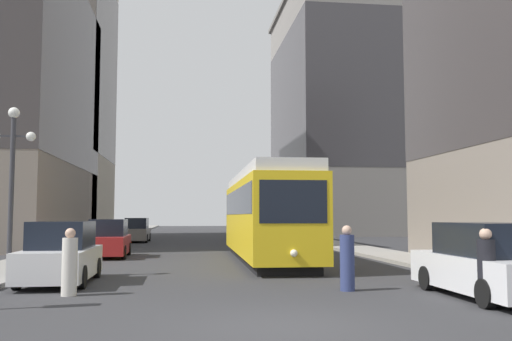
{
  "coord_description": "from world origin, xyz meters",
  "views": [
    {
      "loc": [
        -1.83,
        -10.22,
        1.99
      ],
      "look_at": [
        0.52,
        8.36,
        3.5
      ],
      "focal_mm": 39.44,
      "sensor_mm": 36.0,
      "label": 1
    }
  ],
  "objects_px": {
    "parked_car_left_mid": "(108,240)",
    "transit_bus": "(282,216)",
    "parked_car_right_far": "(486,263)",
    "parked_car_left_far": "(137,231)",
    "pedestrian_crossing_near": "(487,270)",
    "pedestrian_crossing_far": "(347,260)",
    "lamp_post_left_near": "(12,163)",
    "parked_car_left_near": "(61,254)",
    "streetcar": "(265,213)",
    "pedestrian_on_sidewalk": "(70,264)"
  },
  "relations": [
    {
      "from": "lamp_post_left_near",
      "to": "parked_car_left_mid",
      "type": "bearing_deg",
      "value": 78.04
    },
    {
      "from": "parked_car_left_near",
      "to": "parked_car_left_far",
      "type": "height_order",
      "value": "same"
    },
    {
      "from": "parked_car_left_mid",
      "to": "parked_car_right_far",
      "type": "bearing_deg",
      "value": -54.4
    },
    {
      "from": "pedestrian_crossing_near",
      "to": "pedestrian_crossing_far",
      "type": "height_order",
      "value": "pedestrian_crossing_far"
    },
    {
      "from": "transit_bus",
      "to": "parked_car_left_near",
      "type": "height_order",
      "value": "transit_bus"
    },
    {
      "from": "streetcar",
      "to": "transit_bus",
      "type": "distance_m",
      "value": 17.69
    },
    {
      "from": "parked_car_left_near",
      "to": "parked_car_left_mid",
      "type": "height_order",
      "value": "same"
    },
    {
      "from": "pedestrian_on_sidewalk",
      "to": "parked_car_left_near",
      "type": "bearing_deg",
      "value": -62.62
    },
    {
      "from": "pedestrian_crossing_near",
      "to": "pedestrian_on_sidewalk",
      "type": "height_order",
      "value": "pedestrian_crossing_near"
    },
    {
      "from": "parked_car_left_mid",
      "to": "pedestrian_crossing_near",
      "type": "bearing_deg",
      "value": -58.67
    },
    {
      "from": "pedestrian_crossing_far",
      "to": "streetcar",
      "type": "bearing_deg",
      "value": 161.66
    },
    {
      "from": "parked_car_left_mid",
      "to": "parked_car_right_far",
      "type": "height_order",
      "value": "same"
    },
    {
      "from": "parked_car_right_far",
      "to": "pedestrian_crossing_near",
      "type": "distance_m",
      "value": 1.57
    },
    {
      "from": "parked_car_right_far",
      "to": "parked_car_left_far",
      "type": "distance_m",
      "value": 32.61
    },
    {
      "from": "pedestrian_crossing_far",
      "to": "pedestrian_on_sidewalk",
      "type": "xyz_separation_m",
      "value": [
        -7.16,
        -0.04,
        -0.02
      ]
    },
    {
      "from": "parked_car_left_far",
      "to": "pedestrian_crossing_near",
      "type": "distance_m",
      "value": 33.67
    },
    {
      "from": "parked_car_right_far",
      "to": "lamp_post_left_near",
      "type": "relative_size",
      "value": 0.92
    },
    {
      "from": "parked_car_left_mid",
      "to": "pedestrian_on_sidewalk",
      "type": "distance_m",
      "value": 13.16
    },
    {
      "from": "pedestrian_on_sidewalk",
      "to": "parked_car_left_far",
      "type": "bearing_deg",
      "value": -76.94
    },
    {
      "from": "pedestrian_crossing_near",
      "to": "parked_car_left_far",
      "type": "bearing_deg",
      "value": -175.08
    },
    {
      "from": "parked_car_left_mid",
      "to": "parked_car_right_far",
      "type": "xyz_separation_m",
      "value": [
        10.92,
        -14.79,
        0.0
      ]
    },
    {
      "from": "parked_car_left_mid",
      "to": "parked_car_right_far",
      "type": "relative_size",
      "value": 0.89
    },
    {
      "from": "parked_car_right_far",
      "to": "parked_car_left_far",
      "type": "height_order",
      "value": "same"
    },
    {
      "from": "parked_car_left_far",
      "to": "pedestrian_crossing_near",
      "type": "relative_size",
      "value": 2.62
    },
    {
      "from": "streetcar",
      "to": "pedestrian_on_sidewalk",
      "type": "xyz_separation_m",
      "value": [
        -6.4,
        -10.24,
        -1.32
      ]
    },
    {
      "from": "parked_car_left_near",
      "to": "parked_car_left_mid",
      "type": "xyz_separation_m",
      "value": [
        -0.0,
        10.4,
        -0.0
      ]
    },
    {
      "from": "parked_car_right_far",
      "to": "parked_car_left_far",
      "type": "xyz_separation_m",
      "value": [
        -10.92,
        30.73,
        -0.0
      ]
    },
    {
      "from": "transit_bus",
      "to": "pedestrian_crossing_far",
      "type": "bearing_deg",
      "value": -94.06
    },
    {
      "from": "transit_bus",
      "to": "parked_car_left_mid",
      "type": "bearing_deg",
      "value": -125.06
    },
    {
      "from": "streetcar",
      "to": "parked_car_left_near",
      "type": "height_order",
      "value": "streetcar"
    },
    {
      "from": "transit_bus",
      "to": "parked_car_left_far",
      "type": "relative_size",
      "value": 2.68
    },
    {
      "from": "transit_bus",
      "to": "pedestrian_crossing_far",
      "type": "relative_size",
      "value": 6.98
    },
    {
      "from": "pedestrian_on_sidewalk",
      "to": "lamp_post_left_near",
      "type": "bearing_deg",
      "value": -45.78
    },
    {
      "from": "pedestrian_crossing_far",
      "to": "pedestrian_on_sidewalk",
      "type": "distance_m",
      "value": 7.16
    },
    {
      "from": "pedestrian_crossing_near",
      "to": "lamp_post_left_near",
      "type": "xyz_separation_m",
      "value": [
        -12.06,
        7.19,
        2.87
      ]
    },
    {
      "from": "parked_car_left_mid",
      "to": "pedestrian_crossing_near",
      "type": "height_order",
      "value": "parked_car_left_mid"
    },
    {
      "from": "transit_bus",
      "to": "parked_car_left_far",
      "type": "height_order",
      "value": "transit_bus"
    },
    {
      "from": "streetcar",
      "to": "lamp_post_left_near",
      "type": "relative_size",
      "value": 2.71
    },
    {
      "from": "parked_car_left_mid",
      "to": "pedestrian_on_sidewalk",
      "type": "xyz_separation_m",
      "value": [
        0.78,
        -13.14,
        -0.06
      ]
    },
    {
      "from": "pedestrian_crossing_far",
      "to": "lamp_post_left_near",
      "type": "distance_m",
      "value": 11.05
    },
    {
      "from": "parked_car_left_near",
      "to": "streetcar",
      "type": "bearing_deg",
      "value": 45.75
    },
    {
      "from": "transit_bus",
      "to": "parked_car_left_near",
      "type": "xyz_separation_m",
      "value": [
        -10.94,
        -24.79,
        -1.1
      ]
    },
    {
      "from": "parked_car_left_near",
      "to": "parked_car_right_far",
      "type": "xyz_separation_m",
      "value": [
        10.92,
        -4.39,
        0.0
      ]
    },
    {
      "from": "parked_car_left_near",
      "to": "parked_car_right_far",
      "type": "relative_size",
      "value": 0.91
    },
    {
      "from": "streetcar",
      "to": "parked_car_right_far",
      "type": "relative_size",
      "value": 2.94
    },
    {
      "from": "parked_car_left_mid",
      "to": "pedestrian_crossing_far",
      "type": "xyz_separation_m",
      "value": [
        7.93,
        -13.1,
        -0.04
      ]
    },
    {
      "from": "streetcar",
      "to": "parked_car_left_near",
      "type": "relative_size",
      "value": 3.23
    },
    {
      "from": "parked_car_left_near",
      "to": "transit_bus",
      "type": "bearing_deg",
      "value": 65.7
    },
    {
      "from": "parked_car_left_mid",
      "to": "transit_bus",
      "type": "bearing_deg",
      "value": 51.93
    },
    {
      "from": "parked_car_left_far",
      "to": "lamp_post_left_near",
      "type": "distance_m",
      "value": 25.14
    }
  ]
}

